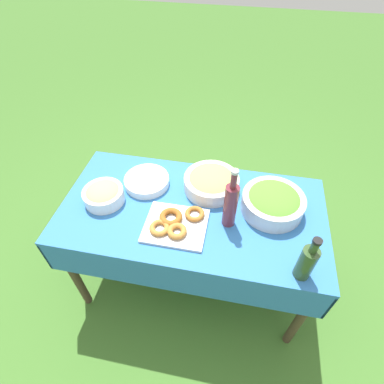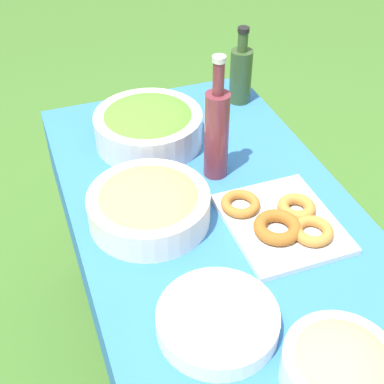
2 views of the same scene
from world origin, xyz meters
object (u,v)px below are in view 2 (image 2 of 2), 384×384
Objects in this scene: plate_stack at (218,321)px; olive_oil_bottle at (241,73)px; fruit_bowl at (149,204)px; donut_platter at (281,221)px; wine_bottle at (217,131)px; pasta_bowl at (340,367)px; salad_bowl at (148,125)px.

olive_oil_bottle is (0.86, -0.43, 0.08)m from plate_stack.
olive_oil_bottle is 0.68m from fruit_bowl.
olive_oil_bottle is (0.63, -0.16, 0.09)m from donut_platter.
donut_platter is at bearing -164.16° from wine_bottle.
wine_bottle reaches higher than pasta_bowl.
salad_bowl is 0.91× the size of wine_bottle.
wine_bottle is (0.27, 0.08, 0.13)m from donut_platter.
olive_oil_bottle reaches higher than donut_platter.
wine_bottle reaches higher than olive_oil_bottle.
fruit_bowl is (0.38, 0.04, 0.03)m from plate_stack.
fruit_bowl is at bearing 65.58° from donut_platter.
olive_oil_bottle is 0.73× the size of wine_bottle.
pasta_bowl is at bearing 177.89° from wine_bottle.
fruit_bowl is (0.57, 0.21, 0.00)m from pasta_bowl.
pasta_bowl is 1.09m from olive_oil_bottle.
salad_bowl reaches higher than plate_stack.
olive_oil_bottle is (1.05, -0.26, 0.06)m from pasta_bowl.
plate_stack is 0.97m from olive_oil_bottle.
wine_bottle is (0.50, -0.20, 0.12)m from plate_stack.
salad_bowl is 0.53m from donut_platter.
fruit_bowl is (-0.48, 0.47, -0.05)m from olive_oil_bottle.
pasta_bowl is 0.85× the size of plate_stack.
wine_bottle is (-0.22, -0.13, 0.08)m from salad_bowl.
donut_platter is 1.01× the size of fruit_bowl.
plate_stack is 0.98× the size of olive_oil_bottle.
wine_bottle reaches higher than donut_platter.
plate_stack is at bearing 41.47° from pasta_bowl.
olive_oil_bottle is at bearing -13.85° from pasta_bowl.
fruit_bowl is at bearing 118.07° from wine_bottle.
olive_oil_bottle is at bearing -26.63° from plate_stack.
salad_bowl is 1.25× the size of olive_oil_bottle.
donut_platter is 1.20× the size of olive_oil_bottle.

